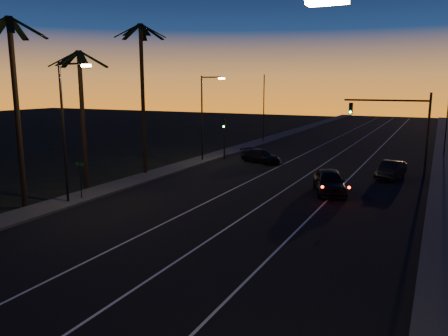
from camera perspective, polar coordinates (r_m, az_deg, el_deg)
The scene contains 19 objects.
road at distance 32.77m, azimuth 7.24°, elevation -2.68°, with size 20.00×170.00×0.01m, color black.
sidewalk_left at distance 37.80m, azimuth -9.01°, elevation -0.82°, with size 2.40×170.00×0.16m, color #363633.
sidewalk_right at distance 31.11m, azimuth 27.18°, elevation -4.40°, with size 2.40×170.00×0.16m, color #363633.
lane_stripe_left at distance 33.83m, azimuth 2.43°, elevation -2.16°, with size 0.12×160.00×0.01m, color silver.
lane_stripe_mid at distance 32.62m, azimuth 8.07°, elevation -2.75°, with size 0.12×160.00×0.01m, color silver.
lane_stripe_right at distance 31.74m, azimuth 14.09°, elevation -3.34°, with size 0.12×160.00×0.01m, color silver.
palm_near at distance 29.24m, azimuth -25.59°, elevation 8.74°, with size 4.25×4.16×11.53m.
palm_mid at distance 33.74m, azimuth -18.07°, elevation 7.99°, with size 4.25×4.16×10.03m.
palm_far at distance 37.64m, azimuth -10.61°, elevation 10.63°, with size 4.25×4.16×12.53m.
streetlight_left_near at distance 29.21m, azimuth -19.91°, elevation 5.70°, with size 2.55×0.26×9.00m.
streetlight_left_far at distance 43.64m, azimuth -2.54°, elevation 7.44°, with size 2.55×0.26×8.50m.
street_sign at distance 30.47m, azimuth -18.25°, elevation -0.99°, with size 0.70×0.06×2.60m.
signal_mast at distance 40.40m, azimuth 21.84°, elevation 6.02°, with size 7.10×0.41×7.00m.
signal_post at distance 45.02m, azimuth 0.03°, elevation 4.78°, with size 0.28×0.37×4.20m.
far_pole_left at distance 59.23m, azimuth 5.21°, elevation 7.73°, with size 0.14×0.14×9.00m, color black.
far_pole_right at distance 52.28m, azimuth 27.16°, elevation 6.20°, with size 0.14×0.14×9.00m, color black.
lead_car at distance 31.89m, azimuth 13.61°, elevation -1.71°, with size 3.69×5.81×1.69m.
right_car at distance 38.49m, azimuth 20.95°, elevation -0.22°, with size 2.26×4.49×1.41m.
cross_car at distance 43.46m, azimuth 4.83°, elevation 1.55°, with size 4.81×3.28×1.29m.
Camera 1 is at (10.30, -0.18, 7.56)m, focal length 35.00 mm.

